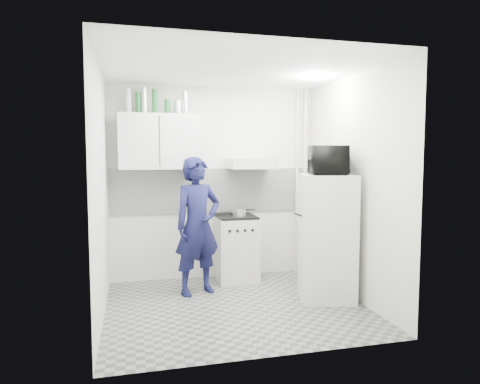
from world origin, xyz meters
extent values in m
plane|color=slate|center=(0.00, 0.00, 0.00)|extent=(2.80, 2.80, 0.00)
plane|color=white|center=(0.00, 0.00, 2.60)|extent=(2.80, 2.80, 0.00)
plane|color=silver|center=(0.00, 1.25, 1.30)|extent=(2.80, 0.00, 2.80)
plane|color=silver|center=(-1.40, 0.00, 1.30)|extent=(0.00, 2.60, 2.60)
plane|color=silver|center=(1.40, 0.00, 1.30)|extent=(0.00, 2.60, 2.60)
imported|color=#101235|center=(-0.33, 0.56, 0.83)|extent=(0.71, 0.59, 1.66)
cube|color=beige|center=(0.25, 1.00, 0.42)|extent=(0.53, 0.53, 0.84)
cube|color=white|center=(1.10, 0.02, 0.73)|extent=(0.74, 0.74, 1.46)
cube|color=black|center=(0.25, 1.00, 0.86)|extent=(0.51, 0.51, 0.03)
cylinder|color=silver|center=(0.28, 0.95, 0.93)|extent=(0.18, 0.18, 0.10)
imported|color=black|center=(1.10, 0.02, 1.62)|extent=(0.68, 0.55, 0.33)
cylinder|color=#B2B7BC|center=(-1.12, 1.07, 2.35)|extent=(0.07, 0.07, 0.31)
cylinder|color=#144C1E|center=(-1.00, 1.07, 2.33)|extent=(0.07, 0.07, 0.27)
cylinder|color=silver|center=(-0.92, 1.07, 2.36)|extent=(0.08, 0.08, 0.33)
cylinder|color=#144C1E|center=(-0.79, 1.07, 2.36)|extent=(0.07, 0.07, 0.31)
cylinder|color=#144C1E|center=(-0.64, 1.07, 2.29)|extent=(0.08, 0.08, 0.19)
cylinder|color=silver|center=(-0.50, 1.07, 2.29)|extent=(0.09, 0.09, 0.18)
cylinder|color=silver|center=(-0.41, 1.07, 2.35)|extent=(0.07, 0.07, 0.29)
cube|color=white|center=(-0.75, 1.07, 1.85)|extent=(1.00, 0.35, 0.70)
cube|color=beige|center=(0.45, 1.00, 1.57)|extent=(0.60, 0.50, 0.14)
cube|color=white|center=(0.00, 1.24, 1.20)|extent=(2.74, 0.03, 0.60)
cylinder|color=beige|center=(1.30, 1.17, 1.30)|extent=(0.05, 0.05, 2.60)
cylinder|color=beige|center=(1.18, 1.17, 1.30)|extent=(0.04, 0.04, 2.60)
cylinder|color=white|center=(1.00, 0.20, 2.57)|extent=(0.10, 0.10, 0.02)
camera|label=1|loc=(-1.08, -4.50, 1.66)|focal=32.00mm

